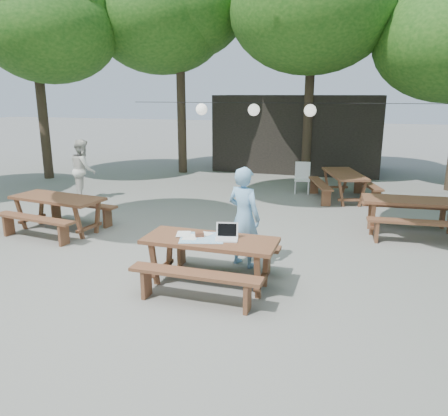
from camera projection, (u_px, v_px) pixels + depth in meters
name	position (u px, v px, depth m)	size (l,w,h in m)	color
ground	(181.00, 264.00, 7.54)	(80.00, 80.00, 0.00)	slate
pavilion	(299.00, 133.00, 16.73)	(6.00, 3.00, 2.80)	black
main_picnic_table	(210.00, 261.00, 6.61)	(2.00, 1.58, 0.75)	brown
picnic_table_nw	(59.00, 213.00, 9.26)	(2.08, 1.81, 0.75)	brown
picnic_table_ne	(412.00, 216.00, 9.03)	(2.06, 1.72, 0.75)	brown
picnic_table_far_e	(344.00, 186.00, 12.04)	(2.08, 2.29, 0.75)	brown
woman	(244.00, 217.00, 7.29)	(0.62, 0.41, 1.70)	#7EB7E6
second_person	(83.00, 169.00, 12.04)	(0.80, 0.63, 1.65)	silver
plastic_chair	(302.00, 184.00, 12.88)	(0.49, 0.49, 0.90)	white
laptop	(227.00, 235.00, 6.49)	(0.38, 0.32, 0.24)	white
tabletop_clutter	(201.00, 237.00, 6.57)	(0.86, 0.71, 0.08)	#3D99D2
paper_lanterns	(254.00, 110.00, 12.52)	(9.00, 0.34, 0.38)	black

